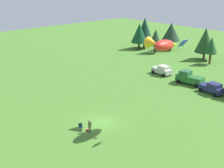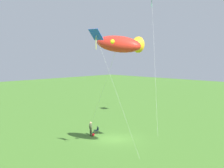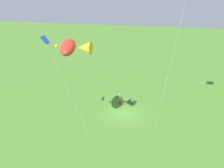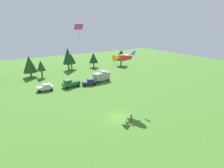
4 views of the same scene
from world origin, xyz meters
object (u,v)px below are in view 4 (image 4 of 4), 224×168
at_px(kite_large_fish, 122,57).
at_px(van_motorhome_grey, 102,76).
at_px(backpack_on_grass, 129,122).
at_px(car_navy_hatch, 89,82).
at_px(kite_diamond_blue, 133,54).
at_px(car_silver_compact, 45,87).
at_px(kite_diamond_rainbow, 79,30).
at_px(person_kite_flyer, 131,117).
at_px(folding_chair, 127,123).
at_px(truck_green_flatbed, 71,83).

bearing_deg(kite_large_fish, van_motorhome_grey, 76.92).
height_order(backpack_on_grass, car_navy_hatch, car_navy_hatch).
bearing_deg(kite_large_fish, car_navy_hatch, 94.09).
bearing_deg(kite_diamond_blue, car_silver_compact, 133.79).
distance_m(car_navy_hatch, kite_diamond_rainbow, 28.80).
distance_m(person_kite_flyer, kite_diamond_rainbow, 17.91).
height_order(folding_chair, kite_diamond_blue, kite_diamond_blue).
xyz_separation_m(backpack_on_grass, kite_large_fish, (4.26, 8.55, 10.50)).
distance_m(folding_chair, truck_green_flatbed, 25.64).
distance_m(folding_chair, car_silver_compact, 27.71).
bearing_deg(kite_large_fish, kite_diamond_rainbow, -153.56).
bearing_deg(person_kite_flyer, kite_diamond_blue, 61.53).
distance_m(backpack_on_grass, kite_diamond_rainbow, 18.53).
bearing_deg(car_silver_compact, car_navy_hatch, -3.91).
distance_m(backpack_on_grass, car_navy_hatch, 24.11).
xyz_separation_m(folding_chair, truck_green_flatbed, (-1.38, 25.60, 0.61)).
distance_m(folding_chair, kite_diamond_blue, 16.17).
relative_size(truck_green_flatbed, van_motorhome_grey, 0.92).
xyz_separation_m(person_kite_flyer, car_navy_hatch, (2.77, 23.88, -0.07)).
relative_size(folding_chair, kite_large_fish, 0.07).
xyz_separation_m(car_silver_compact, kite_diamond_blue, (16.64, -17.36, 10.08)).
xyz_separation_m(person_kite_flyer, van_motorhome_grey, (7.73, 25.21, 0.62)).
bearing_deg(car_silver_compact, kite_large_fish, -46.39).
height_order(folding_chair, van_motorhome_grey, van_motorhome_grey).
distance_m(backpack_on_grass, truck_green_flatbed, 25.31).
relative_size(backpack_on_grass, kite_large_fish, 0.03).
relative_size(folding_chair, kite_diamond_rainbow, 0.05).
xyz_separation_m(folding_chair, car_silver_compact, (-8.37, 26.41, 0.46)).
xyz_separation_m(folding_chair, car_navy_hatch, (4.13, 24.30, 0.46)).
xyz_separation_m(car_navy_hatch, kite_large_fish, (1.10, -15.33, 9.67)).
bearing_deg(folding_chair, kite_diamond_blue, 68.29).
xyz_separation_m(person_kite_flyer, kite_diamond_blue, (6.91, 8.62, 10.01)).
relative_size(folding_chair, kite_diamond_blue, 0.07).
height_order(person_kite_flyer, van_motorhome_grey, van_motorhome_grey).
distance_m(car_silver_compact, car_navy_hatch, 12.68).
height_order(kite_diamond_rainbow, kite_diamond_blue, kite_diamond_rainbow).
relative_size(van_motorhome_grey, kite_large_fish, 0.49).
relative_size(folding_chair, van_motorhome_grey, 0.15).
bearing_deg(car_navy_hatch, van_motorhome_grey, 22.76).
bearing_deg(kite_large_fish, car_silver_compact, 127.95).
distance_m(person_kite_flyer, van_motorhome_grey, 26.37).
bearing_deg(kite_diamond_blue, backpack_on_grass, -130.27).
xyz_separation_m(van_motorhome_grey, kite_diamond_rainbow, (-16.12, -22.74, 15.01)).
bearing_deg(kite_diamond_blue, kite_diamond_rainbow, -158.05).
xyz_separation_m(truck_green_flatbed, car_navy_hatch, (5.51, -1.30, -0.15)).
relative_size(folding_chair, car_silver_compact, 0.19).
distance_m(person_kite_flyer, car_navy_hatch, 24.04).
height_order(backpack_on_grass, car_silver_compact, car_silver_compact).
bearing_deg(kite_large_fish, kite_diamond_blue, 1.37).
distance_m(truck_green_flatbed, van_motorhome_grey, 10.49).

